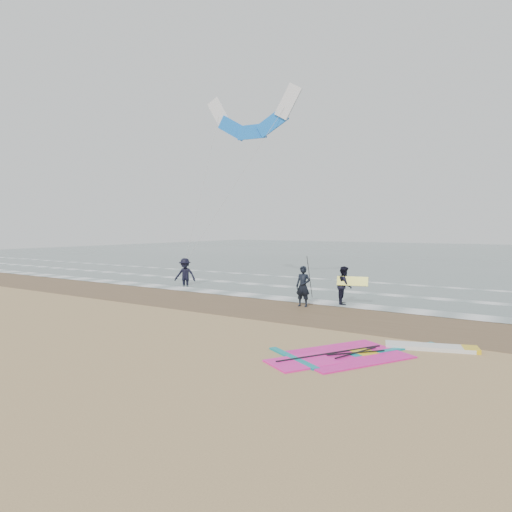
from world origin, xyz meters
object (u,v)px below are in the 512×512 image
Objects in this scene: person_walking at (344,285)px; surf_kite at (252,120)px; windsurf_rig at (371,353)px; person_standing at (303,286)px; person_wading at (185,269)px.

surf_kite is (-6.91, 3.23, 8.50)m from person_walking.
surf_kite reaches higher than windsurf_rig.
person_standing reaches higher than person_walking.
windsurf_rig is 7.33m from person_standing.
person_wading is (-8.79, 2.48, 0.10)m from person_standing.
person_wading reaches higher than windsurf_rig.
surf_kite is at bearing 137.65° from person_standing.
surf_kite is (3.14, 2.17, 8.37)m from person_wading.
person_standing is at bearing 131.16° from windsurf_rig.
person_wading is (-10.05, 1.06, 0.13)m from person_walking.
surf_kite reaches higher than person_walking.
surf_kite is (-10.44, 10.13, 9.30)m from windsurf_rig.
person_standing is at bearing -36.47° from person_wading.
person_standing is 9.13m from person_wading.
windsurf_rig is 15.77m from person_wading.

